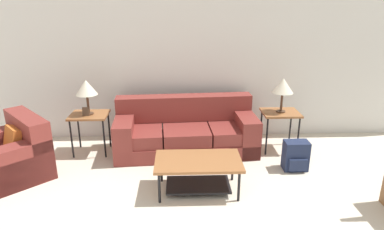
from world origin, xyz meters
TOP-DOWN VIEW (x-y plane):
  - wall_back at (0.00, 4.33)m, footprint 8.69×0.06m
  - couch at (-0.11, 3.69)m, footprint 2.19×1.01m
  - armchair at (-2.46, 2.96)m, footprint 1.33×1.33m
  - coffee_table at (0.02, 2.49)m, footprint 1.05×0.61m
  - side_table_left at (-1.56, 3.67)m, footprint 0.56×0.47m
  - side_table_right at (1.35, 3.67)m, footprint 0.56×0.47m
  - table_lamp_left at (-1.56, 3.67)m, footprint 0.32×0.32m
  - table_lamp_right at (1.35, 3.67)m, footprint 0.32×0.32m
  - backpack at (1.40, 3.00)m, footprint 0.33×0.29m
  - picture_frame at (-1.59, 3.60)m, footprint 0.10×0.04m

SIDE VIEW (x-z plane):
  - backpack at x=1.40m, z-range -0.01..0.41m
  - armchair at x=-2.46m, z-range -0.11..0.69m
  - couch at x=-0.11m, z-range -0.11..0.71m
  - coffee_table at x=0.02m, z-range 0.10..0.53m
  - side_table_left at x=-1.56m, z-range 0.24..0.87m
  - side_table_right at x=1.35m, z-range 0.24..0.87m
  - picture_frame at x=-1.59m, z-range 0.62..0.75m
  - table_lamp_left at x=-1.56m, z-range 0.76..1.29m
  - table_lamp_right at x=1.35m, z-range 0.76..1.29m
  - wall_back at x=0.00m, z-range 0.00..2.60m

